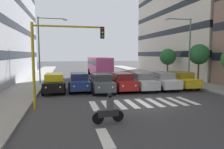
{
  "coord_description": "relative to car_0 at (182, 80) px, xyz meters",
  "views": [
    {
      "loc": [
        5.52,
        13.83,
        3.54
      ],
      "look_at": [
        0.82,
        -6.58,
        1.47
      ],
      "focal_mm": 33.08,
      "sensor_mm": 36.0,
      "label": 1
    }
  ],
  "objects": [
    {
      "name": "lane_arrow_1",
      "position": [
        10.21,
        10.76,
        -0.88
      ],
      "size": [
        0.5,
        2.2,
        0.01
      ],
      "primitive_type": "cube",
      "color": "silver",
      "rests_on": "ground_plane"
    },
    {
      "name": "traffic_light_gantry",
      "position": [
        12.4,
        5.43,
        2.83
      ],
      "size": [
        4.6,
        0.36,
        5.5
      ],
      "color": "#AD991E",
      "rests_on": "ground_plane"
    },
    {
      "name": "car_1",
      "position": [
        2.17,
        0.15,
        0.0
      ],
      "size": [
        2.02,
        4.44,
        1.72
      ],
      "color": "silver",
      "rests_on": "ground_plane"
    },
    {
      "name": "ground_plane",
      "position": [
        6.3,
        5.26,
        -0.89
      ],
      "size": [
        180.0,
        180.0,
        0.0
      ],
      "primitive_type": "plane",
      "color": "#38383A"
    },
    {
      "name": "street_lamp_left",
      "position": [
        -1.59,
        -1.98,
        3.82
      ],
      "size": [
        3.28,
        0.28,
        7.41
      ],
      "color": "#4C6B56",
      "rests_on": "sidewalk_left"
    },
    {
      "name": "car_4",
      "position": [
        8.52,
        0.32,
        0.0
      ],
      "size": [
        2.02,
        4.44,
        1.72
      ],
      "color": "#474C51",
      "rests_on": "ground_plane"
    },
    {
      "name": "bus_behind_traffic",
      "position": [
        6.39,
        -13.9,
        0.97
      ],
      "size": [
        2.78,
        10.5,
        3.0
      ],
      "color": "#DB5193",
      "rests_on": "ground_plane"
    },
    {
      "name": "motorcycle_with_rider",
      "position": [
        9.65,
        8.92,
        -0.24
      ],
      "size": [
        1.7,
        0.39,
        1.57
      ],
      "color": "black",
      "rests_on": "ground_plane"
    },
    {
      "name": "crosswalk_markings",
      "position": [
        6.3,
        5.26,
        -0.88
      ],
      "size": [
        7.65,
        2.8,
        0.01
      ],
      "color": "silver",
      "rests_on": "ground_plane"
    },
    {
      "name": "car_5",
      "position": [
        10.5,
        -0.86,
        0.0
      ],
      "size": [
        2.02,
        4.44,
        1.72
      ],
      "color": "navy",
      "rests_on": "ground_plane"
    },
    {
      "name": "street_lamp_right",
      "position": [
        14.17,
        -6.72,
        4.01
      ],
      "size": [
        3.45,
        0.28,
        7.74
      ],
      "color": "#4C6B56",
      "rests_on": "sidewalk_right"
    },
    {
      "name": "car_3",
      "position": [
        6.39,
        0.0,
        0.0
      ],
      "size": [
        2.02,
        4.44,
        1.72
      ],
      "color": "maroon",
      "rests_on": "ground_plane"
    },
    {
      "name": "street_tree_1",
      "position": [
        -3.35,
        -1.95,
        2.62
      ],
      "size": [
        2.34,
        2.34,
        4.54
      ],
      "color": "#513823",
      "rests_on": "sidewalk_left"
    },
    {
      "name": "car_2",
      "position": [
        4.4,
        0.16,
        0.0
      ],
      "size": [
        2.02,
        4.44,
        1.72
      ],
      "color": "#B2B7BC",
      "rests_on": "ground_plane"
    },
    {
      "name": "car_0",
      "position": [
        0.0,
        0.0,
        0.0
      ],
      "size": [
        2.02,
        4.44,
        1.72
      ],
      "color": "gold",
      "rests_on": "ground_plane"
    },
    {
      "name": "car_6",
      "position": [
        12.79,
        -0.7,
        0.0
      ],
      "size": [
        2.02,
        4.44,
        1.72
      ],
      "color": "black",
      "rests_on": "ground_plane"
    },
    {
      "name": "street_tree_2",
      "position": [
        -3.1,
        -8.88,
        2.24
      ],
      "size": [
        2.38,
        2.38,
        4.18
      ],
      "color": "#513823",
      "rests_on": "sidewalk_left"
    },
    {
      "name": "sidewalk_right",
      "position": [
        15.78,
        5.26,
        -0.81
      ],
      "size": [
        3.31,
        90.0,
        0.15
      ],
      "primitive_type": "cube",
      "color": "gray",
      "rests_on": "ground_plane"
    }
  ]
}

